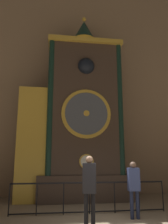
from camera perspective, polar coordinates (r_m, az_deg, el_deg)
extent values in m
cube|color=#997A5B|center=(11.99, -0.14, 9.42)|extent=(24.00, 0.30, 12.20)
cube|color=#423328|center=(9.88, 0.00, -18.98)|extent=(3.94, 1.61, 1.06)
cube|color=#423328|center=(10.07, 0.00, 1.48)|extent=(3.15, 1.40, 6.04)
cube|color=gold|center=(11.01, 0.08, 16.56)|extent=(3.40, 1.54, 0.20)
cylinder|color=gold|center=(9.08, 0.63, -12.80)|extent=(0.59, 0.05, 0.59)
cylinder|color=silver|center=(9.05, 0.65, -12.80)|extent=(0.48, 0.03, 0.48)
cylinder|color=gold|center=(9.26, 0.60, -0.41)|extent=(2.11, 0.07, 2.11)
cylinder|color=#4C515B|center=(9.21, 0.64, -0.36)|extent=(1.82, 0.04, 1.82)
cylinder|color=gold|center=(9.20, 0.66, -0.33)|extent=(0.25, 0.03, 0.25)
cube|color=black|center=(10.39, 0.16, 10.86)|extent=(0.96, 0.42, 0.96)
sphere|color=black|center=(10.00, 0.49, 11.78)|extent=(0.76, 0.76, 0.76)
cylinder|color=#142D23|center=(9.38, -8.76, 2.60)|extent=(0.26, 0.26, 6.04)
cylinder|color=#142D23|center=(9.79, 9.36, 2.01)|extent=(0.26, 0.26, 6.04)
cylinder|color=gold|center=(11.22, 0.00, 17.43)|extent=(1.15, 1.15, 0.30)
cone|color=#163227|center=(11.57, 0.00, 20.40)|extent=(1.09, 1.09, 1.07)
sphere|color=gold|center=(11.94, 0.00, 23.07)|extent=(0.20, 0.20, 0.20)
cube|color=#4C3828|center=(9.83, -13.13, -8.00)|extent=(1.20, 1.19, 4.73)
cube|color=gold|center=(9.22, -13.48, -7.76)|extent=(1.26, 0.06, 4.73)
cylinder|color=black|center=(7.64, -18.97, -20.84)|extent=(0.04, 0.04, 0.97)
cylinder|color=black|center=(7.54, -12.24, -21.32)|extent=(0.04, 0.04, 0.97)
cylinder|color=black|center=(7.53, -5.37, -21.54)|extent=(0.04, 0.04, 0.97)
cylinder|color=black|center=(7.61, 1.44, -21.47)|extent=(0.04, 0.04, 0.97)
cylinder|color=black|center=(7.79, 8.01, -21.15)|extent=(0.04, 0.04, 0.97)
cylinder|color=black|center=(8.05, 14.18, -20.61)|extent=(0.04, 0.04, 0.97)
cylinder|color=black|center=(8.38, 19.87, -19.92)|extent=(0.04, 0.04, 0.97)
cylinder|color=black|center=(7.55, 1.42, -17.97)|extent=(5.05, 0.05, 0.05)
cylinder|color=black|center=(7.70, 1.46, -24.61)|extent=(5.05, 0.04, 0.04)
cylinder|color=black|center=(6.07, 0.54, -24.51)|extent=(0.11, 0.11, 0.86)
cylinder|color=black|center=(6.10, 2.38, -24.45)|extent=(0.11, 0.11, 0.86)
cube|color=black|center=(5.96, 1.42, -16.84)|extent=(0.38, 0.29, 0.76)
sphere|color=#8C664C|center=(5.94, 1.40, -12.34)|extent=(0.19, 0.19, 0.19)
cylinder|color=#1B213A|center=(7.16, 12.37, -22.62)|extent=(0.11, 0.11, 0.78)
cylinder|color=#1B213A|center=(7.22, 13.83, -22.46)|extent=(0.11, 0.11, 0.78)
cube|color=navy|center=(7.09, 12.82, -16.77)|extent=(0.35, 0.23, 0.67)
sphere|color=brown|center=(7.06, 12.66, -13.34)|extent=(0.20, 0.20, 0.20)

